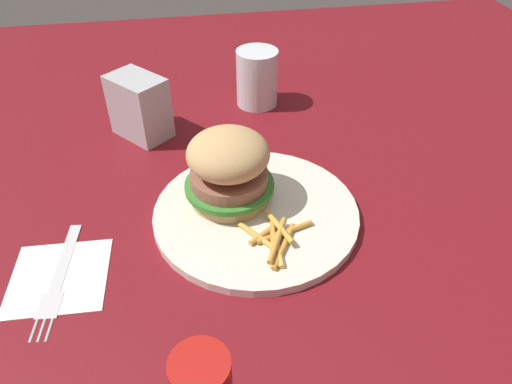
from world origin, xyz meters
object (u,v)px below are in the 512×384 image
object	(u,v)px
sandwich	(229,168)
drink_glass	(257,80)
fork	(58,276)
napkin_dispenser	(139,107)
fries_pile	(275,238)
napkin	(59,277)
plate	(256,213)

from	to	relation	value
sandwich	drink_glass	distance (m)	0.29
fork	napkin_dispenser	distance (m)	0.32
fries_pile	fork	bearing A→B (deg)	91.00
napkin	napkin_dispenser	size ratio (longest dim) A/B	1.09
sandwich	drink_glass	xyz separation A→B (m)	(0.27, -0.09, -0.02)
fries_pile	napkin_dispenser	bearing A→B (deg)	28.55
sandwich	fork	world-z (taller)	sandwich
napkin	drink_glass	world-z (taller)	drink_glass
fries_pile	napkin	size ratio (longest dim) A/B	0.86
napkin	fork	xyz separation A→B (m)	(-0.00, 0.00, 0.00)
plate	napkin	xyz separation A→B (m)	(-0.06, 0.24, -0.01)
fries_pile	fork	world-z (taller)	fries_pile
fries_pile	napkin	world-z (taller)	fries_pile
plate	fork	distance (m)	0.25
napkin	napkin_dispenser	distance (m)	0.32
plate	fork	size ratio (longest dim) A/B	1.55
napkin_dispenser	napkin	bearing A→B (deg)	-58.21
plate	napkin	bearing A→B (deg)	104.61
sandwich	plate	bearing A→B (deg)	-135.48
fork	fries_pile	bearing A→B (deg)	-89.00
plate	drink_glass	bearing A→B (deg)	-10.39
napkin_dispenser	plate	bearing A→B (deg)	-8.26
drink_glass	napkin_dispenser	bearing A→B (deg)	109.16
plate	napkin_dispenser	size ratio (longest dim) A/B	2.68
plate	fries_pile	distance (m)	0.06
napkin	plate	bearing A→B (deg)	-75.39
napkin	fork	world-z (taller)	fork
plate	fries_pile	size ratio (longest dim) A/B	2.86
sandwich	fork	xyz separation A→B (m)	(-0.10, 0.21, -0.06)
fork	napkin_dispenser	world-z (taller)	napkin_dispenser
fries_pile	napkin_dispenser	xyz separation A→B (m)	(0.29, 0.16, 0.03)
fork	drink_glass	distance (m)	0.48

